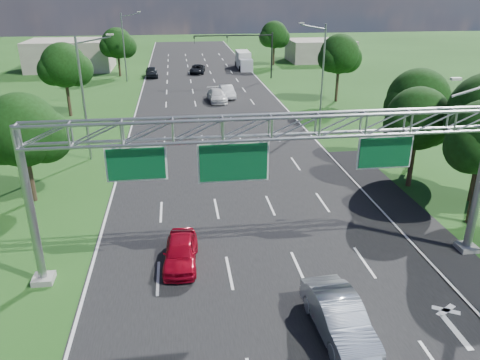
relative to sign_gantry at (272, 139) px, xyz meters
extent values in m
plane|color=#1D4715|center=(-0.33, 18.00, -6.89)|extent=(220.00, 220.00, 0.00)
cube|color=black|center=(-0.33, 18.00, -6.89)|extent=(18.00, 180.00, 0.02)
cube|color=black|center=(9.87, 2.00, -6.89)|extent=(3.00, 30.00, 0.02)
cube|color=gray|center=(11.17, 0.00, -6.74)|extent=(1.00, 1.00, 0.30)
cylinder|color=gray|center=(11.17, 0.00, -2.89)|extent=(0.44, 0.44, 8.00)
cube|color=gray|center=(-11.33, 0.00, -6.74)|extent=(1.00, 1.00, 0.30)
cylinder|color=gray|center=(-11.33, 0.00, -2.89)|extent=(0.40, 0.40, 8.00)
cylinder|color=gray|center=(9.97, 0.00, 2.11)|extent=(2.54, 0.12, 0.79)
cube|color=beige|center=(8.77, 0.00, 2.61)|extent=(0.50, 0.22, 0.12)
cube|color=white|center=(-6.33, -0.02, -0.89)|extent=(2.80, 0.05, 1.70)
cube|color=#094A26|center=(-6.33, -0.08, -0.89)|extent=(2.62, 0.05, 1.52)
cube|color=white|center=(-1.83, -0.02, -1.04)|extent=(3.40, 0.05, 2.00)
cube|color=#094A26|center=(-1.83, -0.08, -1.04)|extent=(3.22, 0.05, 1.82)
cube|color=white|center=(5.67, -0.02, -0.89)|extent=(2.80, 0.05, 1.70)
cube|color=#094A26|center=(5.67, -0.08, -0.89)|extent=(2.62, 0.05, 1.52)
cylinder|color=black|center=(10.67, 53.00, -3.39)|extent=(0.24, 0.24, 7.00)
cylinder|color=black|center=(4.67, 53.00, -0.29)|extent=(12.00, 0.18, 0.18)
imported|color=black|center=(-1.33, 53.00, -0.84)|extent=(0.18, 0.22, 1.10)
imported|color=black|center=(3.67, 53.00, -0.84)|extent=(0.18, 0.22, 1.10)
imported|color=black|center=(8.67, 53.00, -0.84)|extent=(0.18, 0.22, 1.10)
cylinder|color=gray|center=(-11.83, 18.00, -1.89)|extent=(0.20, 0.20, 10.00)
cylinder|color=gray|center=(-10.53, 18.00, 2.81)|extent=(2.78, 0.12, 0.60)
cube|color=beige|center=(-9.23, 18.00, 3.21)|extent=(0.55, 0.22, 0.12)
cylinder|color=gray|center=(-11.83, 53.00, -1.89)|extent=(0.20, 0.20, 10.00)
cylinder|color=gray|center=(-10.53, 53.00, 2.81)|extent=(2.78, 0.12, 0.60)
cube|color=beige|center=(-9.23, 53.00, 3.21)|extent=(0.55, 0.22, 0.12)
cylinder|color=gray|center=(11.17, 28.00, -1.89)|extent=(0.20, 0.20, 10.00)
cylinder|color=gray|center=(9.87, 28.00, 2.81)|extent=(2.78, 0.12, 0.60)
cube|color=beige|center=(8.57, 28.00, 3.21)|extent=(0.55, 0.22, 0.12)
cylinder|color=#2D2116|center=(13.17, 3.00, -5.02)|extent=(0.36, 0.36, 3.74)
sphere|color=black|center=(12.18, 2.70, -1.83)|extent=(3.08, 3.08, 3.08)
cylinder|color=#2D2116|center=(15.17, 6.00, -4.80)|extent=(0.36, 0.36, 4.18)
sphere|color=black|center=(14.04, 5.70, -1.21)|extent=(3.50, 3.50, 3.50)
cylinder|color=#2D2116|center=(12.17, 9.00, -5.24)|extent=(0.36, 0.36, 3.30)
sphere|color=black|center=(12.17, 9.00, -1.83)|extent=(4.40, 4.40, 4.40)
sphere|color=black|center=(13.27, 9.40, -2.38)|extent=(3.30, 3.30, 3.30)
sphere|color=black|center=(11.18, 8.70, -2.27)|extent=(3.08, 3.08, 3.08)
cylinder|color=#2D2116|center=(14.17, 13.00, -5.13)|extent=(0.36, 0.36, 3.52)
sphere|color=black|center=(14.17, 13.00, -1.45)|extent=(4.80, 4.80, 4.80)
sphere|color=black|center=(15.37, 13.40, -2.05)|extent=(3.60, 3.60, 3.60)
sphere|color=black|center=(13.09, 12.70, -1.93)|extent=(3.36, 3.36, 3.36)
cylinder|color=#2D2116|center=(-14.33, 10.00, -5.35)|extent=(0.36, 0.36, 3.08)
sphere|color=black|center=(-14.33, 10.00, -1.89)|extent=(4.80, 4.80, 4.80)
sphere|color=black|center=(-13.13, 10.40, -2.49)|extent=(3.60, 3.60, 3.60)
sphere|color=black|center=(-15.41, 9.70, -2.37)|extent=(3.36, 3.36, 3.36)
cylinder|color=#2D2116|center=(-16.33, 33.00, -5.02)|extent=(0.36, 0.36, 3.74)
sphere|color=black|center=(-16.33, 33.00, -1.23)|extent=(4.80, 4.80, 4.80)
sphere|color=black|center=(-15.13, 33.40, -1.83)|extent=(3.60, 3.60, 3.60)
sphere|color=black|center=(-17.41, 32.70, -1.71)|extent=(3.36, 3.36, 3.36)
cylinder|color=#2D2116|center=(-13.33, 58.00, -5.24)|extent=(0.36, 0.36, 3.30)
sphere|color=black|center=(-13.33, 58.00, -1.67)|extent=(4.80, 4.80, 4.80)
sphere|color=black|center=(-12.13, 58.40, -2.27)|extent=(3.60, 3.60, 3.60)
sphere|color=black|center=(-14.41, 57.70, -2.15)|extent=(3.36, 3.36, 3.36)
cylinder|color=#2D2116|center=(15.67, 36.00, -4.91)|extent=(0.36, 0.36, 3.96)
sphere|color=black|center=(15.67, 36.00, -1.01)|extent=(4.80, 4.80, 4.80)
sphere|color=black|center=(16.87, 36.40, -1.61)|extent=(3.60, 3.60, 3.60)
sphere|color=black|center=(14.59, 35.70, -1.49)|extent=(3.36, 3.36, 3.36)
cylinder|color=#2D2116|center=(13.67, 66.00, -5.13)|extent=(0.36, 0.36, 3.52)
sphere|color=black|center=(13.67, 66.00, -1.45)|extent=(4.80, 4.80, 4.80)
sphere|color=black|center=(14.87, 66.40, -2.05)|extent=(3.60, 3.60, 3.60)
sphere|color=black|center=(12.59, 65.70, -1.93)|extent=(3.36, 3.36, 3.36)
cube|color=gray|center=(-22.33, 66.00, -4.39)|extent=(14.00, 10.00, 5.00)
cube|color=gray|center=(23.67, 70.00, -4.89)|extent=(12.00, 9.00, 4.00)
imported|color=#A2071B|center=(-4.55, 0.70, -6.17)|extent=(2.04, 4.37, 1.45)
imported|color=#AFB4BB|center=(1.88, -5.57, -6.05)|extent=(2.10, 5.21, 1.68)
imported|color=silver|center=(0.67, 37.96, -6.15)|extent=(2.48, 5.29, 1.49)
imported|color=black|center=(-0.71, 59.18, -6.20)|extent=(2.93, 5.21, 1.38)
imported|color=black|center=(-8.21, 56.54, -6.09)|extent=(2.25, 4.82, 1.60)
imported|color=silver|center=(2.17, 40.10, -6.12)|extent=(2.04, 4.78, 1.53)
cube|color=silver|center=(7.67, 63.76, -5.37)|extent=(2.30, 5.55, 2.76)
cube|color=silver|center=(7.67, 59.90, -5.88)|extent=(2.15, 2.06, 2.02)
cylinder|color=black|center=(6.66, 60.09, -6.43)|extent=(0.32, 0.92, 0.92)
cylinder|color=black|center=(8.68, 60.09, -6.43)|extent=(0.32, 0.92, 0.92)
cylinder|color=black|center=(6.66, 65.60, -6.43)|extent=(0.32, 0.92, 0.92)
cylinder|color=black|center=(8.68, 65.60, -6.43)|extent=(0.32, 0.92, 0.92)
camera|label=1|loc=(-4.31, -20.60, 6.65)|focal=35.00mm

